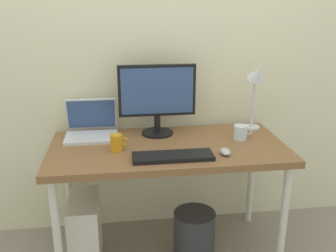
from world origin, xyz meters
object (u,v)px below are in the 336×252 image
monitor (157,96)px  wastebasket (194,234)px  glass_cup (241,132)px  computer_tower (85,230)px  keyboard (172,156)px  coffee_mug (117,143)px  mouse (225,152)px  desk_lamp (256,84)px  laptop (91,127)px  desk (168,156)px

monitor → wastebasket: (0.20, -0.27, -0.84)m
glass_cup → wastebasket: bearing=-160.9°
glass_cup → computer_tower: (-0.97, -0.06, -0.57)m
monitor → keyboard: size_ratio=1.09×
coffee_mug → glass_cup: bearing=6.8°
monitor → coffee_mug: bearing=-135.6°
mouse → monitor: bearing=130.8°
keyboard → desk_lamp: bearing=34.1°
keyboard → mouse: (0.30, 0.02, 0.01)m
coffee_mug → laptop: bearing=120.2°
laptop → computer_tower: size_ratio=0.76×
desk → mouse: size_ratio=15.45×
laptop → glass_cup: bearing=-11.1°
laptop → desk_lamp: desk_lamp is taller
desk_lamp → mouse: desk_lamp is taller
keyboard → mouse: mouse is taller
mouse → wastebasket: size_ratio=0.30×
desk_lamp → mouse: size_ratio=4.85×
laptop → coffee_mug: bearing=-59.8°
glass_cup → monitor: bearing=161.9°
keyboard → coffee_mug: bearing=152.6°
keyboard → mouse: size_ratio=4.89×
mouse → desk_lamp: bearing=52.5°
desk_lamp → computer_tower: size_ratio=1.04×
wastebasket → coffee_mug: bearing=178.4°
desk → desk_lamp: 0.73m
laptop → keyboard: size_ratio=0.73×
coffee_mug → desk_lamp: bearing=15.8°
desk → keyboard: keyboard is taller
glass_cup → wastebasket: glass_cup is taller
desk_lamp → wastebasket: 1.03m
glass_cup → wastebasket: size_ratio=0.40×
desk → laptop: 0.52m
keyboard → glass_cup: (0.46, 0.24, 0.03)m
mouse → glass_cup: bearing=54.8°
laptop → coffee_mug: size_ratio=3.04×
glass_cup → laptop: bearing=168.9°
wastebasket → monitor: bearing=127.0°
laptop → mouse: laptop is taller
monitor → mouse: (0.34, -0.39, -0.23)m
coffee_mug → computer_tower: bearing=172.0°
mouse → coffee_mug: bearing=167.0°
monitor → computer_tower: size_ratio=1.15×
desk_lamp → coffee_mug: desk_lamp is taller
desk → mouse: mouse is taller
wastebasket → glass_cup: bearing=19.1°
laptop → glass_cup: (0.91, -0.18, -0.01)m
desk → mouse: 0.36m
keyboard → mouse: bearing=3.0°
desk_lamp → mouse: bearing=-127.5°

